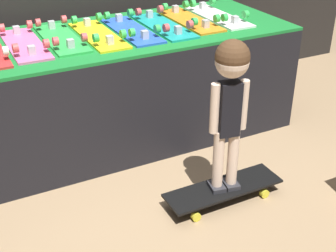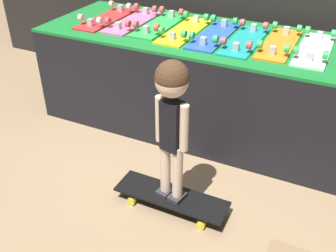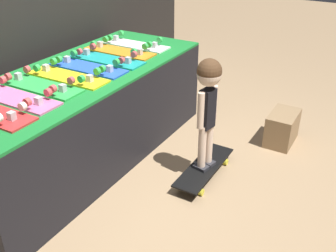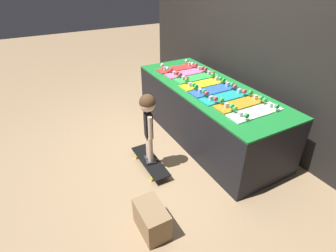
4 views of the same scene
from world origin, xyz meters
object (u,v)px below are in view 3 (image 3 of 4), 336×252
Objects in this scene: skateboard_pink_on_rack at (15,97)px; skateboard_orange_on_rack at (119,50)px; skateboard_blue_on_rack at (88,67)px; skateboard_teal_on_rack at (107,59)px; storage_box at (282,128)px; skateboard_on_floor at (204,168)px; child at (208,94)px; skateboard_yellow_on_rack at (67,76)px; skateboard_white_on_rack at (135,44)px; skateboard_green_on_rack at (40,85)px.

skateboard_pink_on_rack and skateboard_orange_on_rack have the same top height.
skateboard_teal_on_rack is at bearing -2.03° from skateboard_blue_on_rack.
skateboard_teal_on_rack is 1.66m from storage_box.
child reaches higher than skateboard_on_floor.
skateboard_blue_on_rack reaches higher than skateboard_on_floor.
skateboard_blue_on_rack is (0.23, -0.00, 0.00)m from skateboard_yellow_on_rack.
skateboard_pink_on_rack is at bearing 128.90° from skateboard_on_floor.
skateboard_white_on_rack is (0.23, -0.01, 0.00)m from skateboard_orange_on_rack.
skateboard_pink_on_rack is 0.75× the size of child.
skateboard_yellow_on_rack and skateboard_blue_on_rack have the same top height.
skateboard_yellow_on_rack is 0.92m from skateboard_white_on_rack.
skateboard_green_on_rack is 1.15m from skateboard_white_on_rack.
skateboard_green_on_rack is 0.69m from skateboard_teal_on_rack.
skateboard_blue_on_rack is 1.00m from child.
skateboard_blue_on_rack is 0.46m from skateboard_orange_on_rack.
skateboard_green_on_rack is 0.46m from skateboard_blue_on_rack.
skateboard_white_on_rack is (0.46, 0.04, 0.00)m from skateboard_teal_on_rack.
skateboard_yellow_on_rack is at bearing 131.07° from storage_box.
skateboard_yellow_on_rack is (0.46, -0.03, 0.00)m from skateboard_pink_on_rack.
skateboard_green_on_rack is 0.23m from skateboard_yellow_on_rack.
skateboard_teal_on_rack reaches higher than storage_box.
skateboard_white_on_rack is at bearing -0.77° from skateboard_green_on_rack.
skateboard_teal_on_rack is (0.92, -0.04, 0.00)m from skateboard_pink_on_rack.
skateboard_green_on_rack is 0.94× the size of skateboard_on_floor.
child is (0.13, -0.99, -0.07)m from skateboard_blue_on_rack.
child is at bearing -119.06° from skateboard_white_on_rack.
skateboard_blue_on_rack is at bearing 97.39° from skateboard_on_floor.
skateboard_pink_on_rack is at bearing 177.62° from skateboard_blue_on_rack.
skateboard_orange_on_rack and skateboard_white_on_rack have the same top height.
skateboard_blue_on_rack is at bearing -5.32° from skateboard_green_on_rack.
skateboard_on_floor is at bearing -119.06° from skateboard_white_on_rack.
storage_box is (0.83, -0.37, -0.56)m from child.
child reaches higher than storage_box.
skateboard_green_on_rack is at bearing 175.78° from skateboard_teal_on_rack.
skateboard_white_on_rack is (0.92, 0.03, 0.00)m from skateboard_yellow_on_rack.
skateboard_pink_on_rack and skateboard_yellow_on_rack have the same top height.
skateboard_blue_on_rack is 1.00× the size of skateboard_orange_on_rack.
storage_box is at bearing -48.93° from skateboard_yellow_on_rack.
skateboard_pink_on_rack is 1.00× the size of skateboard_orange_on_rack.
skateboard_pink_on_rack reaches higher than storage_box.
skateboard_green_on_rack is 0.75× the size of child.
storage_box reaches higher than skateboard_on_floor.
skateboard_pink_on_rack is at bearing 179.94° from skateboard_white_on_rack.
skateboard_white_on_rack is at bearing 71.53° from child.
child is at bearing -82.61° from skateboard_blue_on_rack.
skateboard_white_on_rack is (1.15, -0.02, 0.00)m from skateboard_green_on_rack.
skateboard_white_on_rack is 1.36m from skateboard_on_floor.
storage_box is (1.65, -1.39, -0.63)m from skateboard_pink_on_rack.
child reaches higher than skateboard_pink_on_rack.
skateboard_white_on_rack is 1.55m from storage_box.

